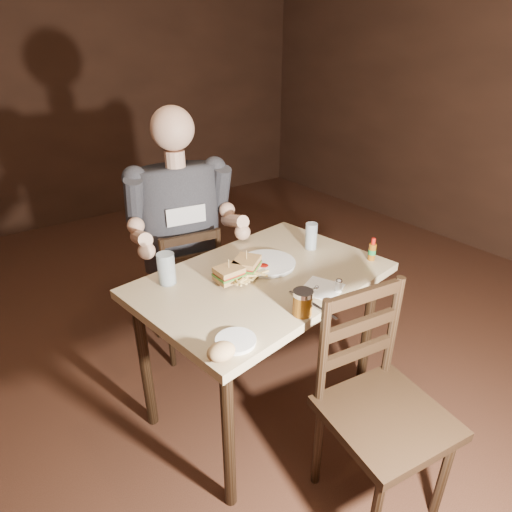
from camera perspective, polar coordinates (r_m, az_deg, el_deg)
room_shell at (r=1.39m, az=-0.89°, el=13.58°), size 7.00×7.00×7.00m
main_table at (r=1.98m, az=0.86°, el=-4.95°), size 1.20×0.89×0.77m
chair_far at (r=2.58m, az=-9.41°, el=-4.11°), size 0.44×0.47×0.82m
chair_near at (r=1.78m, az=16.99°, el=-19.82°), size 0.49×0.52×0.92m
diner at (r=2.31m, az=-9.95°, el=6.48°), size 0.66×0.55×1.02m
dinner_plate at (r=2.02m, az=1.50°, el=-1.08°), size 0.29×0.29×0.01m
sandwich_left at (r=1.85m, az=-3.64°, el=-1.83°), size 0.12×0.10×0.10m
sandwich_right at (r=1.92m, az=-1.26°, el=-0.58°), size 0.16×0.16×0.10m
fries_pile at (r=1.87m, az=-1.57°, el=-2.52°), size 0.26×0.20×0.04m
ketchup_dollop at (r=1.97m, az=1.04°, el=-1.28°), size 0.05×0.05×0.01m
glass_left at (r=1.88m, az=-11.86°, el=-1.66°), size 0.09×0.09×0.14m
glass_right at (r=2.18m, az=7.36°, el=2.65°), size 0.07×0.07×0.14m
hot_sauce at (r=2.12m, az=15.26°, el=0.89°), size 0.04×0.04×0.11m
salt_shaker at (r=1.83m, az=10.95°, el=-3.92°), size 0.03×0.03×0.06m
syrup_dispenser at (r=1.65m, az=6.24°, el=-6.21°), size 0.09×0.09×0.10m
napkin at (r=1.85m, az=8.76°, el=-4.31°), size 0.21×0.21×0.00m
knife at (r=1.72m, az=8.15°, el=-6.69°), size 0.02×0.22×0.01m
fork at (r=1.76m, az=6.50°, el=-5.84°), size 0.02×0.17×0.01m
side_plate at (r=1.53m, az=-2.71°, el=-11.34°), size 0.16×0.16×0.01m
bread_roll at (r=1.43m, az=-4.67°, el=-12.59°), size 0.11×0.09×0.06m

